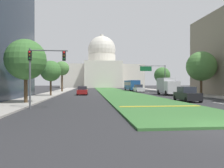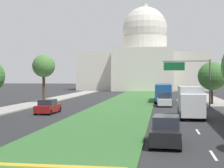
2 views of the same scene
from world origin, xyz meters
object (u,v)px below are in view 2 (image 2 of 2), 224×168
Objects in this scene: sedan_distant at (164,100)px; city_bus at (163,91)px; box_truck_delivery at (191,101)px; street_tree_right_far at (212,76)px; overhead_guide_sign at (191,73)px; sedan_lead_stopped at (166,131)px; capitol_building at (145,62)px; street_tree_left_far at (44,66)px; sedan_midblock at (48,107)px.

city_bus reaches higher than sedan_distant.
street_tree_right_far is at bearing 74.80° from box_truck_delivery.
box_truck_delivery is (-1.00, -11.10, -3.00)m from overhead_guide_sign.
street_tree_right_far is at bearing 76.90° from sedan_lead_stopped.
capitol_building is 6.02× the size of overhead_guide_sign.
box_truck_delivery is at bearing -83.56° from capitol_building.
city_bus is at bearing 97.13° from box_truck_delivery.
sedan_distant is (0.09, 27.30, 0.02)m from sedan_lead_stopped.
street_tree_left_far reaches higher than sedan_midblock.
box_truck_delivery is (8.19, -72.49, -7.12)m from capitol_building.
capitol_building is 57.79m from street_tree_right_far.
street_tree_right_far is 1.35× the size of sedan_lead_stopped.
street_tree_right_far is at bearing 0.87° from street_tree_left_far.
sedan_lead_stopped is 14.50m from box_truck_delivery.
capitol_building is 5.12× the size of street_tree_left_far.
capitol_building is at bearing 96.44° from box_truck_delivery.
box_truck_delivery is 21.59m from city_bus.
street_tree_left_far is at bearing 111.12° from sedan_midblock.
city_bus is at bearing 90.00° from sedan_lead_stopped.
capitol_building is at bearing 95.38° from sedan_distant.
capitol_building is 73.29m from box_truck_delivery.
sedan_midblock is 15.92m from box_truck_delivery.
sedan_midblock is 0.66× the size of box_truck_delivery.
capitol_building reaches higher than overhead_guide_sign.
street_tree_right_far reaches higher than box_truck_delivery.
capitol_building is 87.26m from sedan_lead_stopped.
capitol_building reaches higher than sedan_lead_stopped.
street_tree_left_far reaches higher than sedan_lead_stopped.
street_tree_right_far is at bearing -35.98° from city_bus.
sedan_lead_stopped is at bearing -50.57° from sedan_midblock.
capitol_building is 9.19× the size of sedan_distant.
sedan_distant is 0.39× the size of city_bus.
street_tree_left_far is at bearing -179.13° from street_tree_right_far.
street_tree_right_far reaches higher than sedan_distant.
sedan_lead_stopped is (-7.10, -30.50, -3.43)m from street_tree_right_far.
capitol_building reaches higher than city_bus.
capitol_building is 6.11× the size of box_truck_delivery.
overhead_guide_sign is 1.53× the size of sedan_distant.
overhead_guide_sign is at bearing 84.86° from box_truck_delivery.
street_tree_left_far reaches higher than street_tree_right_far.
capitol_building is at bearing 102.64° from street_tree_right_far.
sedan_lead_stopped is at bearing -90.19° from sedan_distant.
sedan_midblock is at bearing 129.43° from sedan_lead_stopped.
sedan_lead_stopped is at bearing -58.31° from street_tree_left_far.
city_bus is (13.12, 19.70, 1.00)m from sedan_midblock.
street_tree_left_far is 19.53m from sedan_distant.
street_tree_right_far is (25.69, 0.39, -1.53)m from street_tree_left_far.
overhead_guide_sign is 1.02× the size of box_truck_delivery.
sedan_lead_stopped is (18.59, -30.11, -4.96)m from street_tree_left_far.
capitol_building reaches higher than street_tree_left_far.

